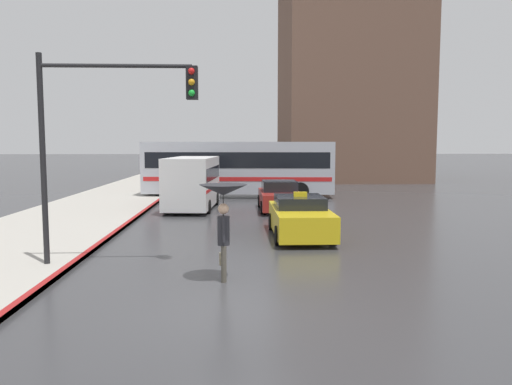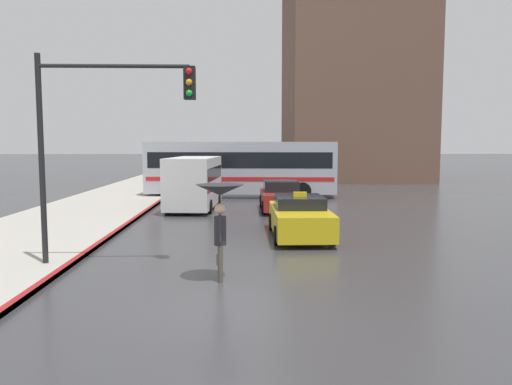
{
  "view_description": "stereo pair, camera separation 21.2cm",
  "coord_description": "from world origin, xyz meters",
  "px_view_note": "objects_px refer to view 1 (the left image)",
  "views": [
    {
      "loc": [
        -0.1,
        -9.08,
        3.1
      ],
      "look_at": [
        0.62,
        8.42,
        1.4
      ],
      "focal_mm": 35.0,
      "sensor_mm": 36.0,
      "label": 1
    },
    {
      "loc": [
        0.11,
        -9.09,
        3.1
      ],
      "look_at": [
        0.62,
        8.42,
        1.4
      ],
      "focal_mm": 35.0,
      "sensor_mm": 36.0,
      "label": 2
    }
  ],
  "objects_px": {
    "sedan_red": "(279,197)",
    "pedestrian_with_umbrella": "(223,202)",
    "taxi": "(300,217)",
    "ambulance_van": "(192,180)",
    "traffic_light": "(107,119)",
    "city_bus": "(238,166)"
  },
  "relations": [
    {
      "from": "taxi",
      "to": "ambulance_van",
      "type": "bearing_deg",
      "value": -59.98
    },
    {
      "from": "sedan_red",
      "to": "pedestrian_with_umbrella",
      "type": "xyz_separation_m",
      "value": [
        -2.33,
        -12.06,
        1.16
      ]
    },
    {
      "from": "taxi",
      "to": "sedan_red",
      "type": "bearing_deg",
      "value": -89.07
    },
    {
      "from": "city_bus",
      "to": "pedestrian_with_umbrella",
      "type": "relative_size",
      "value": 5.08
    },
    {
      "from": "sedan_red",
      "to": "ambulance_van",
      "type": "height_order",
      "value": "ambulance_van"
    },
    {
      "from": "city_bus",
      "to": "sedan_red",
      "type": "bearing_deg",
      "value": -158.66
    },
    {
      "from": "city_bus",
      "to": "traffic_light",
      "type": "bearing_deg",
      "value": 173.33
    },
    {
      "from": "taxi",
      "to": "traffic_light",
      "type": "relative_size",
      "value": 0.84
    },
    {
      "from": "sedan_red",
      "to": "pedestrian_with_umbrella",
      "type": "bearing_deg",
      "value": 79.07
    },
    {
      "from": "ambulance_van",
      "to": "pedestrian_with_umbrella",
      "type": "height_order",
      "value": "ambulance_van"
    },
    {
      "from": "ambulance_van",
      "to": "pedestrian_with_umbrella",
      "type": "distance_m",
      "value": 12.87
    },
    {
      "from": "sedan_red",
      "to": "city_bus",
      "type": "bearing_deg",
      "value": -73.05
    },
    {
      "from": "taxi",
      "to": "ambulance_van",
      "type": "distance_m",
      "value": 8.48
    },
    {
      "from": "sedan_red",
      "to": "traffic_light",
      "type": "height_order",
      "value": "traffic_light"
    },
    {
      "from": "taxi",
      "to": "ambulance_van",
      "type": "relative_size",
      "value": 0.82
    },
    {
      "from": "taxi",
      "to": "ambulance_van",
      "type": "xyz_separation_m",
      "value": [
        -4.22,
        7.31,
        0.73
      ]
    },
    {
      "from": "sedan_red",
      "to": "pedestrian_with_umbrella",
      "type": "relative_size",
      "value": 1.85
    },
    {
      "from": "taxi",
      "to": "traffic_light",
      "type": "bearing_deg",
      "value": 37.64
    },
    {
      "from": "city_bus",
      "to": "traffic_light",
      "type": "height_order",
      "value": "traffic_light"
    },
    {
      "from": "pedestrian_with_umbrella",
      "to": "taxi",
      "type": "bearing_deg",
      "value": -26.36
    },
    {
      "from": "sedan_red",
      "to": "city_bus",
      "type": "distance_m",
      "value": 6.57
    },
    {
      "from": "ambulance_van",
      "to": "city_bus",
      "type": "bearing_deg",
      "value": -107.64
    }
  ]
}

